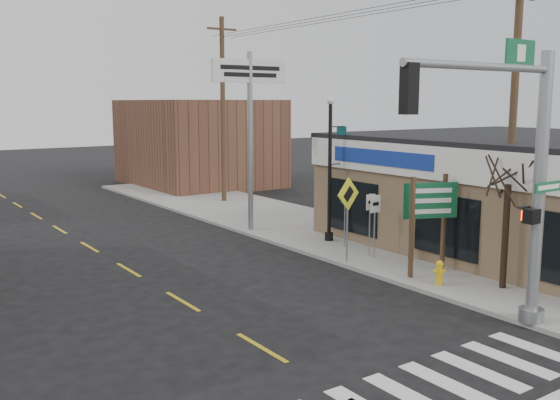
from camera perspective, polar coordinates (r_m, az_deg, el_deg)
sidewalk_right at (r=26.50m, az=3.94°, el=-2.84°), size 6.00×38.00×0.13m
center_line at (r=17.72m, az=-8.90°, el=-9.14°), size 0.12×56.00×0.01m
thrift_store at (r=25.70m, az=23.70°, el=0.43°), size 12.00×14.00×4.00m
bldg_distant_right at (r=41.98m, az=-7.47°, el=5.23°), size 8.00×10.00×5.60m
traffic_signal_pole at (r=15.35m, az=21.18°, el=3.28°), size 5.30×0.39×6.71m
guide_sign at (r=19.84m, az=13.50°, el=-1.01°), size 1.78×0.14×3.12m
fire_hydrant at (r=19.08m, az=14.37°, el=-6.35°), size 0.23×0.23×0.74m
ped_crossing_sign at (r=20.91m, az=6.23°, el=-0.42°), size 1.12×0.08×2.88m
lamp_post at (r=24.01m, az=4.70°, el=3.82°), size 0.72×0.56×5.53m
dance_center_sign at (r=25.93m, az=-2.78°, el=9.28°), size 3.47×0.22×7.37m
bare_tree at (r=18.77m, az=20.23°, el=3.00°), size 2.27×2.27×4.55m
shrub_back at (r=24.51m, az=14.46°, el=-2.98°), size 1.06×1.06×0.79m
utility_pole_near at (r=20.45m, az=20.49°, el=6.39°), size 1.57×0.24×9.03m
utility_pole_far at (r=33.91m, az=-5.25°, el=8.36°), size 1.70×0.25×9.77m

